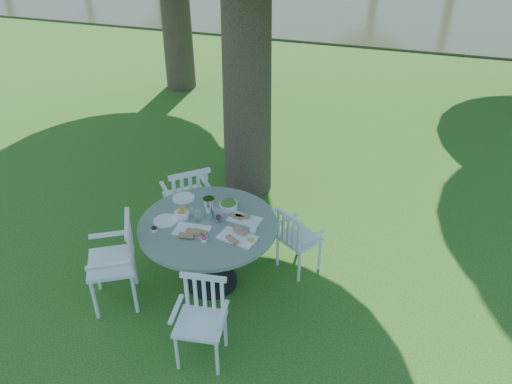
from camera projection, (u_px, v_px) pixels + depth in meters
The scene contains 7 objects.
ground at pixel (251, 262), 5.83m from camera, with size 140.00×140.00×0.00m, color #18440E.
table at pixel (209, 235), 5.18m from camera, with size 1.43×1.43×0.81m.
chair_ne at pixel (294, 237), 5.46m from camera, with size 0.55×0.54×0.81m.
chair_nw at pixel (189, 197), 5.95m from camera, with size 0.67×0.67×0.98m.
chair_sw at pixel (120, 256), 5.02m from camera, with size 0.65×0.67×0.99m.
chair_se at pixel (202, 312), 4.49m from camera, with size 0.47×0.45×0.84m.
tableware at pixel (209, 215), 5.15m from camera, with size 1.13×0.79×0.24m.
Camera 1 is at (1.38, -4.26, 3.82)m, focal length 35.00 mm.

